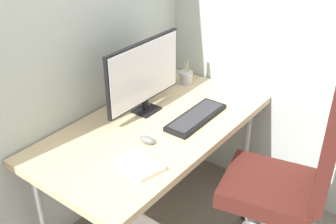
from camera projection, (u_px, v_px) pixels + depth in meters
ground_plane at (156, 218)px, 2.78m from camera, size 8.00×8.00×0.00m
wall_back at (94, 4)px, 2.32m from camera, size 3.13×0.04×2.80m
desk at (154, 132)px, 2.44m from camera, size 1.51×0.80×0.75m
office_chair at (294, 172)px, 2.19m from camera, size 0.57×0.64×1.25m
monitor at (144, 74)px, 2.44m from camera, size 0.63×0.13×0.46m
keyboard at (196, 117)px, 2.46m from camera, size 0.46×0.16×0.03m
mouse at (147, 140)px, 2.23m from camera, size 0.06×0.10×0.04m
pen_holder at (186, 77)px, 2.89m from camera, size 0.10×0.10×0.18m
notebook at (140, 164)px, 2.05m from camera, size 0.21×0.27×0.03m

